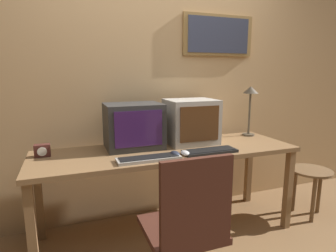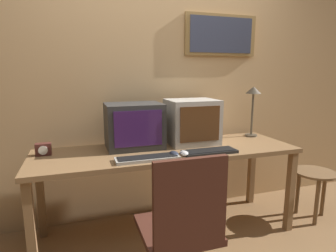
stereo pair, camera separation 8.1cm
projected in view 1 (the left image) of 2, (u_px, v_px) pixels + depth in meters
wall_back at (152, 78)px, 2.59m from camera, size 8.00×0.08×2.60m
desk at (168, 158)px, 2.29m from camera, size 2.11×0.66×0.74m
monitor_left at (134, 126)px, 2.29m from camera, size 0.45×0.35×0.37m
monitor_right at (191, 121)px, 2.45m from camera, size 0.42×0.35×0.38m
keyboard_main at (149, 158)px, 1.99m from camera, size 0.46×0.14×0.03m
keyboard_side at (210, 151)px, 2.18m from camera, size 0.43×0.15×0.03m
mouse_near_keyboard at (185, 153)px, 2.10m from camera, size 0.06×0.11×0.03m
mouse_far_corner at (175, 154)px, 2.07m from camera, size 0.06×0.10×0.04m
desk_clock at (42, 151)px, 2.07m from camera, size 0.11×0.07×0.09m
desk_lamp at (250, 98)px, 2.70m from camera, size 0.15×0.15×0.48m
office_chair at (185, 240)px, 1.62m from camera, size 0.45×0.45×0.94m
side_stool at (310, 179)px, 2.65m from camera, size 0.38×0.38×0.46m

